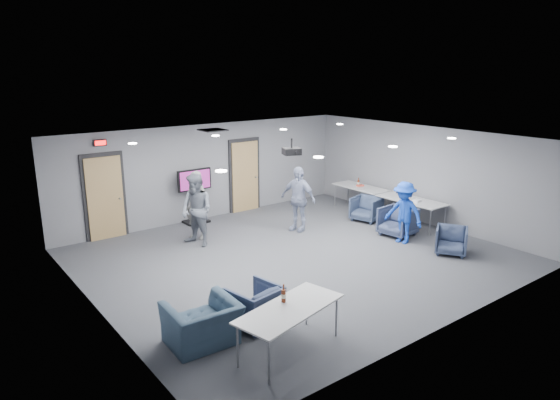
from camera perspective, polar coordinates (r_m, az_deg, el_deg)
floor at (r=11.59m, az=1.91°, el=-6.48°), size 9.00×9.00×0.00m
ceiling at (r=10.90m, az=2.04°, el=6.86°), size 9.00×9.00×0.00m
wall_back at (r=14.40m, az=-8.17°, el=3.25°), size 9.00×0.02×2.70m
wall_front at (r=8.60m, az=19.18°, el=-5.50°), size 9.00×0.02×2.70m
wall_left at (r=9.13m, az=-20.54°, el=-4.45°), size 0.02×8.00×2.70m
wall_right at (r=14.37m, az=16.01°, el=2.80°), size 0.02×8.00×2.70m
door_left at (r=13.26m, az=-19.38°, el=0.28°), size 1.06×0.17×2.24m
door_right at (r=15.03m, az=-4.06°, el=2.76°), size 1.06×0.17×2.24m
exit_sign at (r=12.98m, az=-19.88°, el=6.17°), size 0.32×0.08×0.16m
hvac_diffuser at (r=12.91m, az=-7.70°, el=7.93°), size 0.60×0.60×0.03m
downlights at (r=10.90m, az=2.04°, el=6.78°), size 6.18×3.78×0.02m
person_a at (r=12.75m, az=-9.53°, el=-0.58°), size 0.66×0.75×1.73m
person_b at (r=12.19m, az=-9.52°, el=-1.17°), size 0.89×1.02×1.78m
person_c at (r=13.19m, az=2.06°, el=0.15°), size 0.75×1.10×1.73m
person_d at (r=12.62m, az=13.96°, el=-1.41°), size 0.72×1.07×1.55m
chair_right_a at (r=14.35m, az=9.83°, el=-0.99°), size 0.94×0.92×0.69m
chair_right_b at (r=13.23m, az=13.29°, el=-2.42°), size 0.91×0.89×0.75m
chair_right_c at (r=12.32m, az=18.98°, el=-4.41°), size 0.97×0.96×0.64m
chair_front_a at (r=8.58m, az=-2.96°, el=-11.94°), size 0.88×0.90×0.71m
chair_front_b at (r=8.12m, az=-8.89°, el=-13.82°), size 1.11×0.99×0.70m
table_right_a at (r=15.29m, az=9.19°, el=1.34°), size 0.74×1.77×0.73m
table_right_b at (r=14.10m, az=14.78°, el=-0.11°), size 0.80×1.91×0.73m
table_front_left at (r=7.69m, az=1.13°, el=-12.51°), size 1.94×1.14×0.73m
bottle_front at (r=7.80m, az=0.41°, el=-10.85°), size 0.08×0.08×0.29m
bottle_right at (r=15.32m, az=8.95°, el=1.93°), size 0.07×0.07×0.27m
snack_box at (r=15.35m, az=9.15°, el=1.66°), size 0.23×0.18×0.05m
wrapper at (r=13.90m, az=15.37°, el=-0.08°), size 0.26×0.20×0.05m
tv_stand at (r=14.02m, az=-9.69°, el=0.83°), size 1.00×0.47×1.53m
projector at (r=11.27m, az=1.35°, el=5.60°), size 0.47×0.44×0.37m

